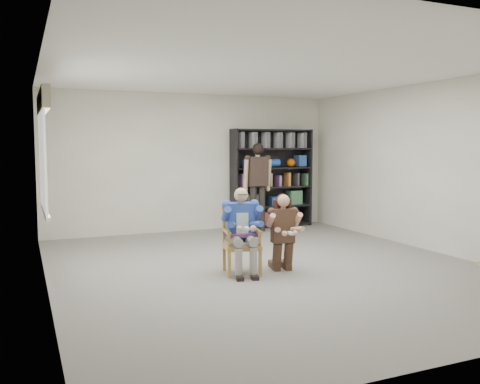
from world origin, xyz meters
name	(u,v)px	position (x,y,z in m)	size (l,w,h in m)	color
room_shell	(270,171)	(0.00, 0.00, 1.40)	(6.00, 7.00, 2.80)	beige
floor	(269,267)	(0.00, 0.00, 0.00)	(6.00, 7.00, 0.01)	slate
window_left	(44,155)	(-2.95, 1.00, 1.63)	(0.16, 2.00, 1.75)	silver
armchair	(242,240)	(-0.50, -0.16, 0.46)	(0.53, 0.51, 0.92)	olive
seated_man	(242,231)	(-0.50, -0.16, 0.60)	(0.51, 0.71, 1.19)	#25418E
kneeling_woman	(283,233)	(0.08, -0.28, 0.55)	(0.46, 0.73, 1.09)	#38281C
bookshelf	(272,178)	(1.70, 3.28, 1.05)	(1.80, 0.38, 2.10)	black
standing_man	(258,188)	(1.17, 2.86, 0.90)	(0.55, 0.31, 1.79)	black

